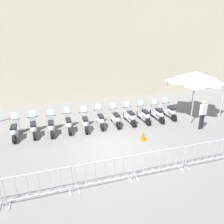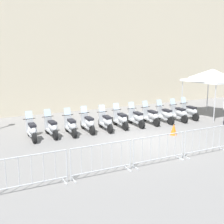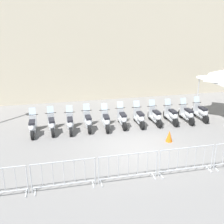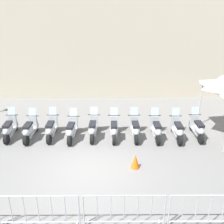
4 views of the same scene
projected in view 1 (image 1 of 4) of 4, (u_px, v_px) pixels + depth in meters
ground_plane at (113, 147)px, 10.35m from camera, size 120.00×120.00×0.00m
building_facade at (78, 30)px, 16.42m from camera, size 28.08×5.76×10.75m
motorcycle_0 at (15, 130)px, 11.08m from camera, size 0.61×1.72×1.24m
motorcycle_1 at (34, 128)px, 11.41m from camera, size 0.56×1.73×1.24m
motorcycle_2 at (51, 126)px, 11.58m from camera, size 0.64×1.72×1.24m
motorcycle_3 at (68, 124)px, 11.92m from camera, size 0.61×1.72×1.24m
motorcycle_4 at (85, 122)px, 12.06m from camera, size 0.66×1.72×1.24m
motorcycle_5 at (100, 120)px, 12.44m from camera, size 0.64×1.72×1.24m
motorcycle_6 at (116, 118)px, 12.64m from camera, size 0.61×1.72×1.24m
motorcycle_7 at (130, 116)px, 12.91m from camera, size 0.57×1.73×1.24m
motorcycle_8 at (144, 115)px, 13.13m from camera, size 0.58×1.73×1.24m
motorcycle_9 at (158, 114)px, 13.35m from camera, size 0.60×1.72×1.24m
motorcycle_10 at (170, 111)px, 13.73m from camera, size 0.58×1.73×1.24m
barrier_segment_1 at (39, 186)px, 7.01m from camera, size 2.14×0.68×1.07m
barrier_segment_2 at (105, 173)px, 7.64m from camera, size 2.14×0.68×1.07m
barrier_segment_3 at (160, 162)px, 8.27m from camera, size 2.14×0.68×1.07m
barrier_segment_4 at (208, 153)px, 8.90m from camera, size 2.14×0.68×1.07m
officer_near_row_end at (203, 113)px, 12.00m from camera, size 0.55×0.24×1.73m
canopy_tent at (196, 78)px, 13.63m from camera, size 2.74×2.74×2.91m
traffic_cone at (143, 136)px, 10.92m from camera, size 0.32×0.32×0.55m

